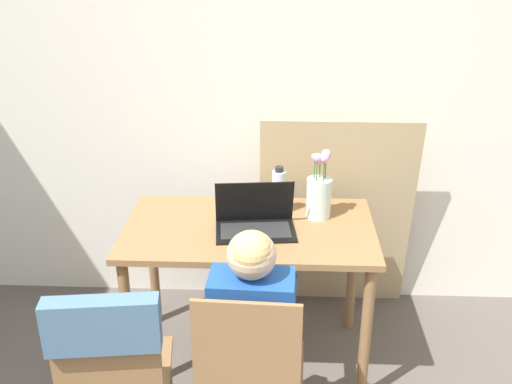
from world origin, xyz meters
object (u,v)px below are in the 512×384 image
at_px(chair_occupied, 250,379).
at_px(water_bottle, 279,191).
at_px(flower_vase, 319,193).
at_px(laptop, 255,219).
at_px(person_seated, 253,317).
at_px(chair_spare, 110,358).

relative_size(chair_occupied, water_bottle, 3.69).
distance_m(flower_vase, water_bottle, 0.19).
bearing_deg(laptop, water_bottle, 53.42).
xyz_separation_m(chair_occupied, water_bottle, (0.10, 0.84, 0.41)).
bearing_deg(person_seated, water_bottle, -94.52).
bearing_deg(water_bottle, chair_spare, -123.03).
bearing_deg(flower_vase, person_seated, -112.05).
xyz_separation_m(chair_spare, flower_vase, (0.79, 0.88, 0.27)).
relative_size(laptop, water_bottle, 1.59).
height_order(laptop, water_bottle, water_bottle).
xyz_separation_m(chair_occupied, person_seated, (0.01, 0.12, 0.20)).
distance_m(person_seated, laptop, 0.57).
relative_size(chair_spare, water_bottle, 3.73).
height_order(person_seated, water_bottle, person_seated).
bearing_deg(laptop, flower_vase, 20.29).
height_order(flower_vase, water_bottle, flower_vase).
xyz_separation_m(person_seated, water_bottle, (0.09, 0.73, 0.21)).
bearing_deg(chair_occupied, flower_vase, -106.89).
bearing_deg(water_bottle, flower_vase, -9.85).
xyz_separation_m(person_seated, flower_vase, (0.28, 0.69, 0.22)).
distance_m(chair_occupied, flower_vase, 0.95).
bearing_deg(flower_vase, water_bottle, 170.15).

